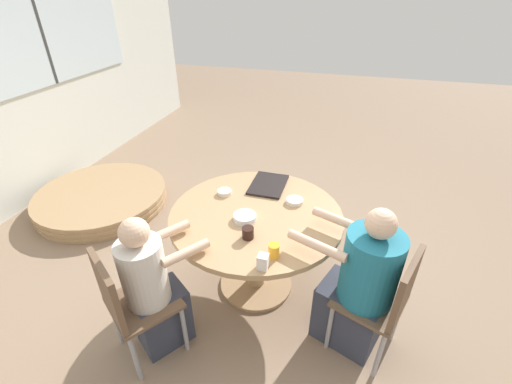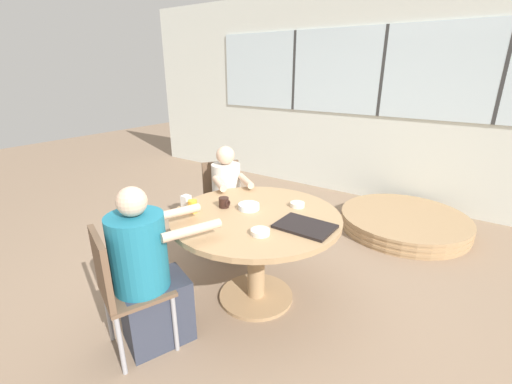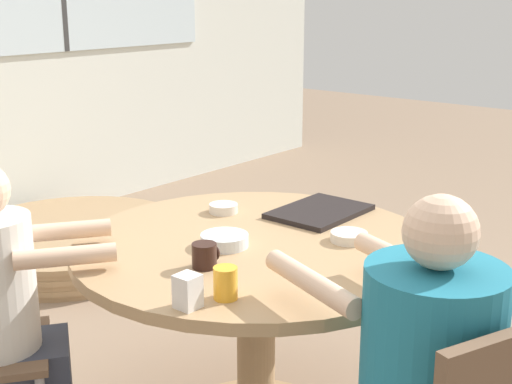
{
  "view_description": "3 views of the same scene",
  "coord_description": "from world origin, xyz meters",
  "views": [
    {
      "loc": [
        -1.98,
        -0.58,
        2.2
      ],
      "look_at": [
        0.0,
        0.0,
        0.92
      ],
      "focal_mm": 24.0,
      "sensor_mm": 36.0,
      "label": 1
    },
    {
      "loc": [
        1.36,
        -1.92,
        1.78
      ],
      "look_at": [
        0.0,
        0.0,
        0.92
      ],
      "focal_mm": 24.0,
      "sensor_mm": 36.0,
      "label": 2
    },
    {
      "loc": [
        -1.81,
        -1.5,
        1.59
      ],
      "look_at": [
        0.0,
        0.0,
        0.92
      ],
      "focal_mm": 50.0,
      "sensor_mm": 36.0,
      "label": 3
    }
  ],
  "objects": [
    {
      "name": "juice_glass",
      "position": [
        -0.42,
        -0.24,
        0.79
      ],
      "size": [
        0.07,
        0.07,
        0.09
      ],
      "color": "gold",
      "rests_on": "dining_table"
    },
    {
      "name": "bowl_white_shallow",
      "position": [
        -0.11,
        0.05,
        0.77
      ],
      "size": [
        0.16,
        0.16,
        0.04
      ],
      "color": "silver",
      "rests_on": "dining_table"
    },
    {
      "name": "folded_table_stack",
      "position": [
        0.68,
        2.03,
        0.09
      ],
      "size": [
        1.43,
        1.43,
        0.18
      ],
      "color": "tan",
      "rests_on": "ground_plane"
    },
    {
      "name": "coffee_mug",
      "position": [
        -0.29,
        -0.03,
        0.78
      ],
      "size": [
        0.09,
        0.08,
        0.08
      ],
      "color": "black",
      "rests_on": "dining_table"
    },
    {
      "name": "food_tray_dark",
      "position": [
        0.41,
        0.01,
        0.75
      ],
      "size": [
        0.38,
        0.28,
        0.02
      ],
      "color": "black",
      "rests_on": "dining_table"
    },
    {
      "name": "bowl_cereal",
      "position": [
        0.18,
        0.31,
        0.76
      ],
      "size": [
        0.11,
        0.11,
        0.04
      ],
      "color": "silver",
      "rests_on": "dining_table"
    },
    {
      "name": "milk_carton_small",
      "position": [
        -0.53,
        -0.2,
        0.79
      ],
      "size": [
        0.06,
        0.06,
        0.1
      ],
      "color": "silver",
      "rests_on": "dining_table"
    },
    {
      "name": "bowl_fruit",
      "position": [
        0.21,
        -0.25,
        0.76
      ],
      "size": [
        0.13,
        0.13,
        0.03
      ],
      "color": "silver",
      "rests_on": "dining_table"
    },
    {
      "name": "dining_table",
      "position": [
        0.0,
        0.0,
        0.58
      ],
      "size": [
        1.28,
        1.28,
        0.74
      ],
      "color": "tan",
      "rests_on": "ground_plane"
    },
    {
      "name": "person_man_blue_shirt",
      "position": [
        -0.69,
        0.49,
        0.49
      ],
      "size": [
        0.57,
        0.52,
        1.08
      ],
      "rotation": [
        0.0,
        0.0,
        -2.19
      ],
      "color": "#333847",
      "rests_on": "ground_plane"
    }
  ]
}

